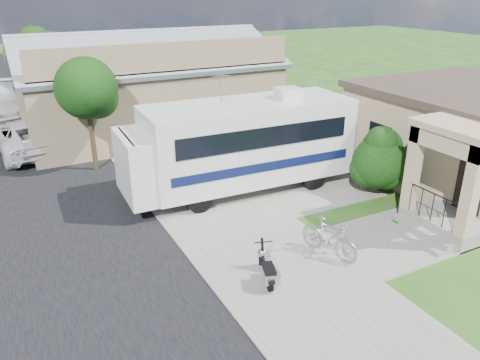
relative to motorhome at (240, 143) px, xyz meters
name	(u,v)px	position (x,y,z in m)	size (l,w,h in m)	color
ground	(295,247)	(-0.54, -4.45, -1.83)	(120.00, 120.00, 0.00)	#1A4312
sidewalk_slab	(154,152)	(-1.54, 5.55, -1.80)	(4.00, 80.00, 0.06)	#635F59
driveway_slab	(262,184)	(0.96, 0.05, -1.81)	(7.00, 6.00, 0.05)	#635F59
walk_slab	(397,238)	(2.46, -5.45, -1.81)	(4.00, 3.00, 0.05)	#635F59
house	(470,134)	(8.35, -3.02, -0.06)	(9.47, 7.80, 3.54)	tan
warehouse	(146,91)	(-0.54, 9.52, 0.16)	(12.50, 8.40, 5.04)	#78654B
street_tree_a	(89,91)	(-4.24, 4.60, 1.42)	(2.44, 2.40, 4.58)	black
street_tree_b	(53,55)	(-4.24, 14.60, 1.56)	(2.44, 2.40, 4.73)	black
street_tree_c	(37,44)	(-4.24, 23.60, 1.27)	(2.44, 2.40, 4.42)	black
motorhome	(240,143)	(0.00, 0.00, 0.00)	(8.42, 2.97, 4.27)	beige
shrub	(379,160)	(4.22, -2.58, -0.53)	(2.08, 1.98, 2.55)	black
scooter	(267,269)	(-2.18, -5.58, -1.41)	(0.70, 1.36, 0.92)	black
bicycle	(329,240)	(-0.01, -5.29, -1.28)	(0.52, 1.84, 1.11)	#93949A
pickup_truck	(27,136)	(-6.58, 8.25, -1.07)	(2.54, 5.51, 1.53)	silver
van	(2,102)	(-7.28, 15.50, -0.94)	(2.51, 6.18, 1.79)	silver
garden_hose	(399,223)	(3.11, -4.86, -1.74)	(0.41, 0.41, 0.18)	#125D18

